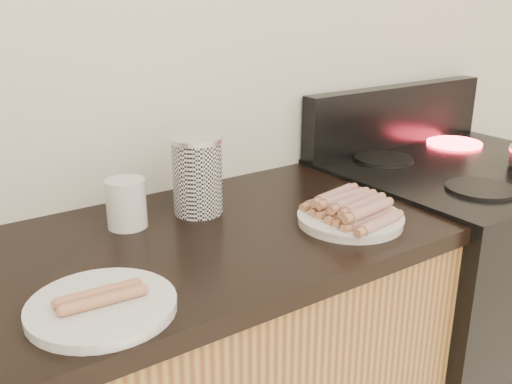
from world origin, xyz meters
TOP-DOWN VIEW (x-y plane):
  - wall_back at (0.00, 2.00)m, footprint 4.00×0.04m
  - stove at (0.78, 1.68)m, footprint 0.76×0.65m
  - stove_panel at (0.78, 1.96)m, footprint 0.76×0.06m
  - burner_near_left at (0.61, 1.51)m, footprint 0.18×0.18m
  - burner_far_left at (0.61, 1.84)m, footprint 0.18×0.18m
  - burner_far_right at (0.95, 1.84)m, footprint 0.18×0.18m
  - main_plate at (0.19, 1.55)m, footprint 0.27×0.27m
  - side_plate at (-0.41, 1.51)m, footprint 0.28×0.28m
  - hotdog_pile at (0.19, 1.55)m, footprint 0.13×0.21m
  - plain_sausages at (-0.41, 1.51)m, footprint 0.13×0.06m
  - canister at (-0.06, 1.81)m, footprint 0.12×0.12m
  - mug at (-0.23, 1.83)m, footprint 0.09×0.09m

SIDE VIEW (x-z plane):
  - stove at x=0.78m, z-range 0.00..0.91m
  - main_plate at x=0.19m, z-range 0.90..0.92m
  - side_plate at x=-0.41m, z-range 0.90..0.92m
  - burner_near_left at x=0.61m, z-range 0.91..0.92m
  - burner_far_left at x=0.61m, z-range 0.91..0.92m
  - burner_far_right at x=0.95m, z-range 0.91..0.92m
  - plain_sausages at x=-0.41m, z-range 0.92..0.94m
  - hotdog_pile at x=0.19m, z-range 0.91..0.96m
  - mug at x=-0.23m, z-range 0.90..1.01m
  - canister at x=-0.06m, z-range 0.90..1.09m
  - stove_panel at x=0.78m, z-range 0.91..1.11m
  - wall_back at x=0.00m, z-range 0.00..2.60m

